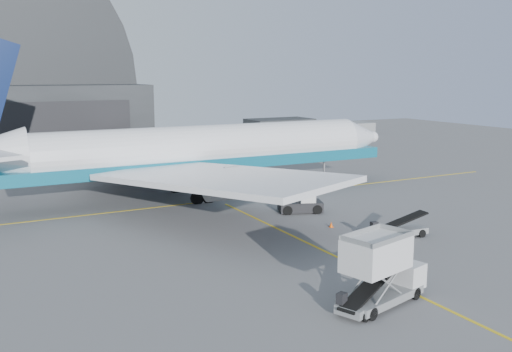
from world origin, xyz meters
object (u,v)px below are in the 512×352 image
belt_loader_a (368,298)px  pushback_tug (302,204)px  catering_truck (381,270)px  belt_loader_b (398,230)px  airliner (190,151)px

belt_loader_a → pushback_tug: bearing=45.1°
pushback_tug → belt_loader_a: (-9.41, -22.22, -0.12)m
catering_truck → belt_loader_b: size_ratio=1.22×
catering_truck → belt_loader_a: catering_truck is taller
pushback_tug → belt_loader_a: bearing=-92.3°
pushback_tug → belt_loader_b: size_ratio=0.89×
airliner → pushback_tug: bearing=-57.7°
catering_truck → pushback_tug: catering_truck is taller
airliner → belt_loader_b: (9.69, -23.20, -4.58)m
airliner → belt_loader_b: size_ratio=9.78×
pushback_tug → airliner: bearing=143.0°
belt_loader_b → belt_loader_a: bearing=-133.5°
airliner → pushback_tug: 14.47m
airliner → catering_truck: size_ratio=8.04×
pushback_tug → belt_loader_a: size_ratio=0.91×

